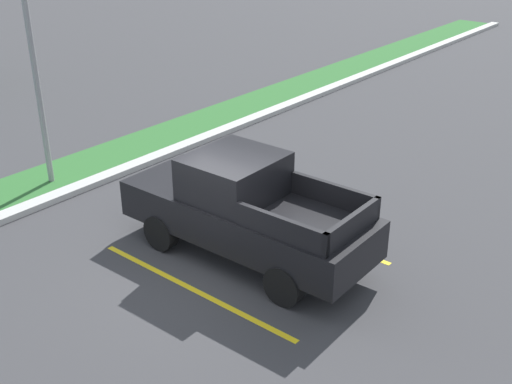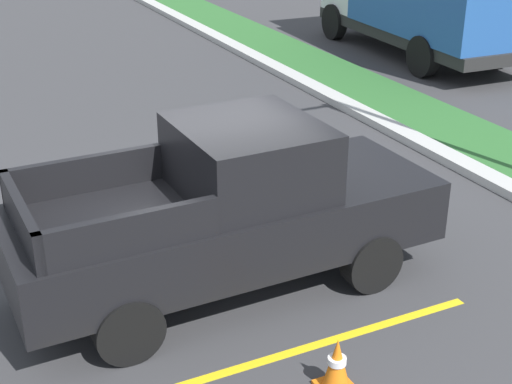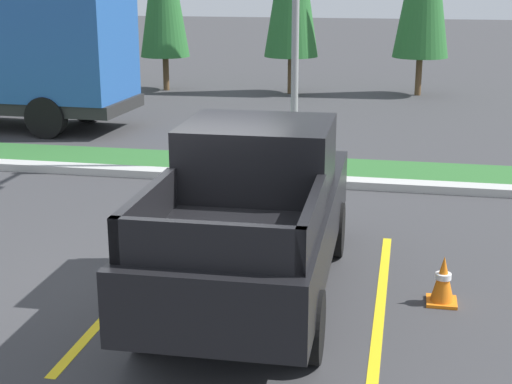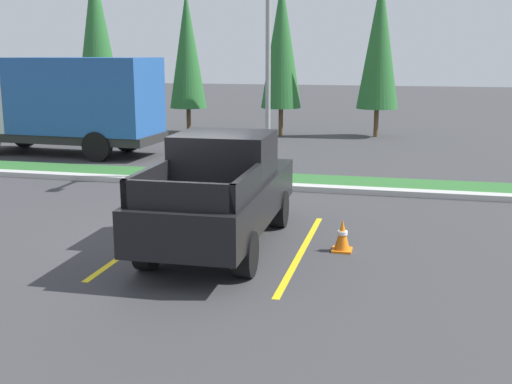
# 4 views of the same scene
# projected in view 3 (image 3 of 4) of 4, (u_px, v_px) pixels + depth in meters

# --- Properties ---
(ground_plane) EXTENTS (120.00, 120.00, 0.00)m
(ground_plane) POSITION_uv_depth(u_px,v_px,m) (182.00, 283.00, 9.79)
(ground_plane) COLOR #38383A
(parking_line_near) EXTENTS (0.12, 4.80, 0.01)m
(parking_line_near) POSITION_uv_depth(u_px,v_px,m) (135.00, 284.00, 9.73)
(parking_line_near) COLOR yellow
(parking_line_near) RESTS_ON ground
(parking_line_far) EXTENTS (0.12, 4.80, 0.01)m
(parking_line_far) POSITION_uv_depth(u_px,v_px,m) (380.00, 304.00, 9.15)
(parking_line_far) COLOR yellow
(parking_line_far) RESTS_ON ground
(curb_strip) EXTENTS (56.00, 0.40, 0.15)m
(curb_strip) POSITION_uv_depth(u_px,v_px,m) (258.00, 178.00, 14.48)
(curb_strip) COLOR #B2B2AD
(curb_strip) RESTS_ON ground
(grass_median) EXTENTS (56.00, 1.80, 0.06)m
(grass_median) POSITION_uv_depth(u_px,v_px,m) (268.00, 167.00, 15.53)
(grass_median) COLOR #2D662D
(grass_median) RESTS_ON ground
(pickup_truck_main) EXTENTS (2.06, 5.27, 2.10)m
(pickup_truck_main) POSITION_uv_depth(u_px,v_px,m) (254.00, 213.00, 9.20)
(pickup_truck_main) COLOR black
(pickup_truck_main) RESTS_ON ground
(cargo_truck_distant) EXTENTS (6.90, 2.74, 3.40)m
(cargo_truck_distant) POSITION_uv_depth(u_px,v_px,m) (4.00, 54.00, 19.26)
(cargo_truck_distant) COLOR black
(cargo_truck_distant) RESTS_ON ground
(traffic_cone) EXTENTS (0.36, 0.36, 0.60)m
(traffic_cone) POSITION_uv_depth(u_px,v_px,m) (443.00, 281.00, 9.11)
(traffic_cone) COLOR orange
(traffic_cone) RESTS_ON ground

